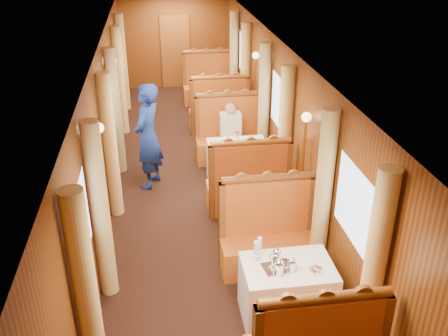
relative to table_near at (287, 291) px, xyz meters
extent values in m
cube|color=brown|center=(-0.75, 9.47, 0.62)|extent=(0.80, 0.04, 2.00)
cube|color=white|center=(0.00, 0.00, 0.00)|extent=(1.05, 0.72, 0.75)
cube|color=#A53412|center=(0.00, -1.17, 0.48)|extent=(1.30, 0.12, 0.80)
cylinder|color=brown|center=(0.00, -1.17, 0.92)|extent=(1.23, 0.10, 0.10)
cube|color=#A53412|center=(0.00, 0.95, -0.15)|extent=(1.30, 0.55, 0.45)
cube|color=#A53412|center=(0.00, 1.17, 0.48)|extent=(1.30, 0.12, 0.80)
cylinder|color=brown|center=(0.00, 1.17, 0.92)|extent=(1.23, 0.10, 0.10)
cube|color=white|center=(0.00, 3.50, 0.00)|extent=(1.05, 0.72, 0.75)
cube|color=#A53412|center=(0.00, 2.55, -0.15)|extent=(1.30, 0.55, 0.45)
cube|color=#A53412|center=(0.00, 2.33, 0.48)|extent=(1.30, 0.12, 0.80)
cylinder|color=brown|center=(0.00, 2.33, 0.92)|extent=(1.23, 0.10, 0.10)
cube|color=#A53412|center=(0.00, 4.45, -0.15)|extent=(1.30, 0.55, 0.45)
cube|color=#A53412|center=(0.00, 4.67, 0.48)|extent=(1.30, 0.12, 0.80)
cylinder|color=brown|center=(0.00, 4.67, 0.92)|extent=(1.23, 0.10, 0.10)
cube|color=white|center=(0.00, 7.00, 0.00)|extent=(1.05, 0.72, 0.75)
cube|color=#A53412|center=(0.00, 6.05, -0.15)|extent=(1.30, 0.55, 0.45)
cube|color=#A53412|center=(0.00, 5.83, 0.48)|extent=(1.30, 0.12, 0.80)
cylinder|color=brown|center=(0.00, 5.83, 0.92)|extent=(1.23, 0.10, 0.10)
cube|color=#A53412|center=(0.00, 7.95, -0.15)|extent=(1.30, 0.55, 0.45)
cube|color=#A53412|center=(0.00, 8.16, 0.48)|extent=(1.30, 0.12, 0.80)
cylinder|color=brown|center=(0.00, 8.16, 0.92)|extent=(1.23, 0.10, 0.10)
cube|color=silver|center=(-0.13, -0.02, 0.38)|extent=(0.38, 0.31, 0.01)
cylinder|color=white|center=(0.27, -0.13, 0.38)|extent=(0.20, 0.20, 0.01)
cylinder|color=white|center=(-0.36, 0.15, 0.42)|extent=(0.08, 0.08, 0.08)
cylinder|color=white|center=(-0.36, 0.15, 0.55)|extent=(0.05, 0.05, 0.18)
cylinder|color=white|center=(-0.30, 0.23, 0.42)|extent=(0.08, 0.08, 0.08)
cylinder|color=white|center=(-0.30, 0.23, 0.55)|extent=(0.05, 0.05, 0.18)
cylinder|color=silver|center=(-0.01, 3.49, 0.45)|extent=(0.06, 0.06, 0.14)
cylinder|color=silver|center=(0.00, 6.99, 0.45)|extent=(0.06, 0.06, 0.14)
cylinder|color=#DCBD71|center=(-2.13, -0.78, 0.80)|extent=(0.22, 0.22, 2.35)
cylinder|color=#DCBD71|center=(-2.13, 0.78, 0.80)|extent=(0.22, 0.22, 2.35)
cylinder|color=#DCBD71|center=(0.63, -0.78, 0.80)|extent=(0.22, 0.22, 2.35)
cylinder|color=#DCBD71|center=(0.63, 0.78, 0.80)|extent=(0.22, 0.22, 2.35)
cylinder|color=#DCBD71|center=(-2.13, 2.72, 0.80)|extent=(0.22, 0.22, 2.35)
cylinder|color=#DCBD71|center=(-2.13, 4.28, 0.80)|extent=(0.22, 0.22, 2.35)
cylinder|color=#DCBD71|center=(0.63, 2.72, 0.80)|extent=(0.22, 0.22, 2.35)
cylinder|color=#DCBD71|center=(0.63, 4.28, 0.80)|extent=(0.22, 0.22, 2.35)
cylinder|color=#DCBD71|center=(-2.13, 6.22, 0.80)|extent=(0.22, 0.22, 2.35)
cylinder|color=#DCBD71|center=(-2.13, 7.78, 0.80)|extent=(0.22, 0.22, 2.35)
cylinder|color=#DCBD71|center=(0.63, 6.22, 0.80)|extent=(0.22, 0.22, 2.35)
cylinder|color=#DCBD71|center=(0.63, 7.78, 0.80)|extent=(0.22, 0.22, 2.35)
cylinder|color=#BF8C3F|center=(-2.15, 1.75, 0.55)|extent=(0.04, 0.04, 1.85)
sphere|color=#FFD18C|center=(-2.15, 1.75, 1.50)|extent=(0.14, 0.14, 0.14)
cylinder|color=#BF8C3F|center=(0.65, 1.75, 0.55)|extent=(0.04, 0.04, 1.85)
sphere|color=#FFD18C|center=(0.65, 1.75, 1.50)|extent=(0.14, 0.14, 0.14)
cylinder|color=#BF8C3F|center=(-2.15, 5.25, 0.55)|extent=(0.04, 0.04, 1.85)
sphere|color=#FFD18C|center=(-2.15, 5.25, 1.50)|extent=(0.14, 0.14, 0.14)
cylinder|color=#BF8C3F|center=(0.65, 5.25, 0.55)|extent=(0.04, 0.04, 1.85)
sphere|color=#FFD18C|center=(0.65, 5.25, 1.50)|extent=(0.14, 0.14, 0.14)
imported|color=navy|center=(-1.56, 3.60, 0.57)|extent=(0.69, 0.81, 1.89)
cube|color=beige|center=(0.00, 4.34, 0.38)|extent=(0.40, 0.24, 0.55)
sphere|color=tan|center=(0.00, 4.34, 0.74)|extent=(0.20, 0.20, 0.20)
cube|color=beige|center=(0.00, 4.17, 0.15)|extent=(0.36, 0.30, 0.14)
camera|label=1|loc=(-1.39, -4.46, 3.95)|focal=40.00mm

